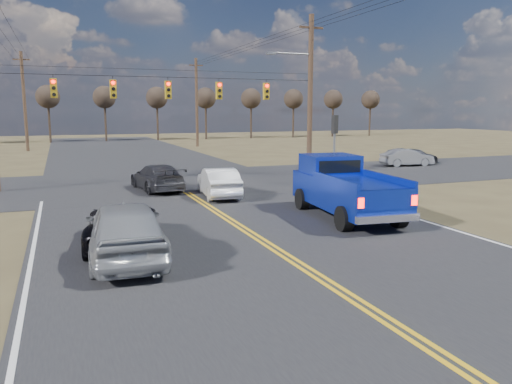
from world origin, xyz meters
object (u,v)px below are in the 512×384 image
object	(u,v)px
black_suv	(123,224)
cross_car_east_far	(414,157)
white_car_queue	(219,182)
cross_car_east_near	(407,158)
pickup_truck	(344,188)
dgrey_car_queue	(157,177)
silver_suv	(125,230)

from	to	relation	value
black_suv	cross_car_east_far	distance (m)	28.62
white_car_queue	cross_car_east_near	world-z (taller)	white_car_queue
pickup_truck	dgrey_car_queue	bearing A→B (deg)	127.04
black_suv	cross_car_east_far	world-z (taller)	black_suv
pickup_truck	silver_suv	xyz separation A→B (m)	(-8.74, -2.78, -0.27)
silver_suv	cross_car_east_far	size ratio (longest dim) A/B	1.21
dgrey_car_queue	cross_car_east_far	bearing A→B (deg)	-171.43
dgrey_car_queue	cross_car_east_far	size ratio (longest dim) A/B	1.13
white_car_queue	cross_car_east_far	xyz separation A→B (m)	(18.50, 8.54, -0.10)
white_car_queue	dgrey_car_queue	bearing A→B (deg)	-44.96
pickup_truck	silver_suv	distance (m)	9.18
silver_suv	cross_car_east_near	size ratio (longest dim) A/B	1.29
pickup_truck	cross_car_east_near	world-z (taller)	pickup_truck
pickup_truck	cross_car_east_near	distance (m)	19.78
pickup_truck	dgrey_car_queue	world-z (taller)	pickup_truck
pickup_truck	black_suv	size ratio (longest dim) A/B	1.38
black_suv	cross_car_east_near	distance (m)	27.11
black_suv	white_car_queue	xyz separation A→B (m)	(5.37, 7.24, 0.06)
dgrey_car_queue	cross_car_east_far	world-z (taller)	dgrey_car_queue
black_suv	dgrey_car_queue	distance (m)	10.72
pickup_truck	white_car_queue	size ratio (longest dim) A/B	1.50
silver_suv	dgrey_car_queue	xyz separation A→B (m)	(3.08, 12.07, -0.18)
cross_car_east_far	silver_suv	bearing A→B (deg)	119.37
silver_suv	white_car_queue	bearing A→B (deg)	-118.89
pickup_truck	dgrey_car_queue	xyz separation A→B (m)	(-5.66, 9.29, -0.45)
pickup_truck	black_suv	xyz separation A→B (m)	(-8.62, -1.01, -0.49)
silver_suv	dgrey_car_queue	size ratio (longest dim) A/B	1.08
pickup_truck	white_car_queue	world-z (taller)	pickup_truck
dgrey_car_queue	cross_car_east_far	xyz separation A→B (m)	(20.92, 5.47, -0.08)
pickup_truck	dgrey_car_queue	distance (m)	10.89
dgrey_car_queue	cross_car_east_far	distance (m)	21.63
pickup_truck	white_car_queue	distance (m)	7.03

